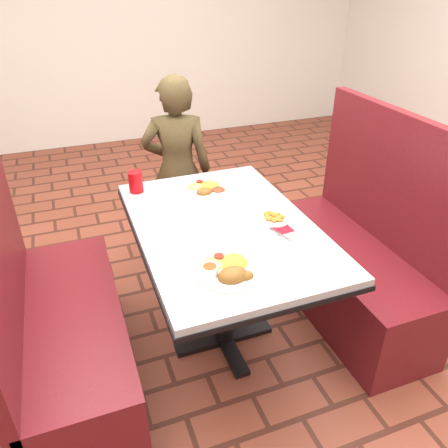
{
  "coord_description": "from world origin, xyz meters",
  "views": [
    {
      "loc": [
        -0.62,
        -1.66,
        1.79
      ],
      "look_at": [
        0.0,
        0.0,
        0.75
      ],
      "focal_mm": 35.0,
      "sensor_mm": 36.0,
      "label": 1
    }
  ],
  "objects": [
    {
      "name": "far_dinner_plate",
      "position": [
        0.04,
        0.36,
        0.77
      ],
      "size": [
        0.26,
        0.26,
        0.07
      ],
      "rotation": [
        0.0,
        0.0,
        -0.17
      ],
      "color": "white",
      "rests_on": "dining_table"
    },
    {
      "name": "fork_utensil",
      "position": [
        -0.11,
        -0.38,
        0.76
      ],
      "size": [
        0.05,
        0.16,
        0.0
      ],
      "primitive_type": "cube",
      "rotation": [
        0.0,
        0.0,
        0.26
      ],
      "color": "silver",
      "rests_on": "dining_table"
    },
    {
      "name": "dining_table",
      "position": [
        0.0,
        0.0,
        0.65
      ],
      "size": [
        0.81,
        1.21,
        0.75
      ],
      "color": "#AEB0B2",
      "rests_on": "ground"
    },
    {
      "name": "diner_person",
      "position": [
        0.03,
        0.97,
        0.63
      ],
      "size": [
        0.52,
        0.42,
        1.25
      ],
      "primitive_type": "imported",
      "rotation": [
        0.0,
        0.0,
        2.85
      ],
      "color": "brown",
      "rests_on": "ground"
    },
    {
      "name": "knife_utensil",
      "position": [
        -0.12,
        -0.31,
        0.76
      ],
      "size": [
        0.06,
        0.17,
        0.0
      ],
      "primitive_type": "cube",
      "rotation": [
        0.0,
        0.0,
        -0.3
      ],
      "color": "silver",
      "rests_on": "dining_table"
    },
    {
      "name": "booth_bench_right",
      "position": [
        0.8,
        0.0,
        0.33
      ],
      "size": [
        0.47,
        1.2,
        1.17
      ],
      "color": "maroon",
      "rests_on": "ground"
    },
    {
      "name": "lettuce_shreds",
      "position": [
        0.04,
        0.06,
        0.75
      ],
      "size": [
        0.28,
        0.32,
        0.0
      ],
      "primitive_type": null,
      "color": "#A0C64F",
      "rests_on": "dining_table"
    },
    {
      "name": "red_tumbler",
      "position": [
        -0.32,
        0.49,
        0.81
      ],
      "size": [
        0.08,
        0.08,
        0.11
      ],
      "primitive_type": "cylinder",
      "color": "red",
      "rests_on": "dining_table"
    },
    {
      "name": "maroon_napkin",
      "position": [
        0.23,
        -0.13,
        0.75
      ],
      "size": [
        0.1,
        0.1,
        0.0
      ],
      "primitive_type": "cube",
      "rotation": [
        0.0,
        0.0,
        0.1
      ],
      "color": "maroon",
      "rests_on": "dining_table"
    },
    {
      "name": "spoon_utensil",
      "position": [
        0.2,
        -0.18,
        0.76
      ],
      "size": [
        0.05,
        0.13,
        0.0
      ],
      "primitive_type": "cube",
      "rotation": [
        0.0,
        0.0,
        0.31
      ],
      "color": "silver",
      "rests_on": "dining_table"
    },
    {
      "name": "plantain_plate",
      "position": [
        0.23,
        -0.04,
        0.76
      ],
      "size": [
        0.17,
        0.17,
        0.03
      ],
      "rotation": [
        0.0,
        0.0,
        -0.34
      ],
      "color": "white",
      "rests_on": "dining_table"
    },
    {
      "name": "paper_napkin",
      "position": [
        0.24,
        -0.46,
        0.76
      ],
      "size": [
        0.25,
        0.21,
        0.01
      ],
      "primitive_type": "cube",
      "rotation": [
        0.0,
        0.0,
        -0.28
      ],
      "color": "white",
      "rests_on": "dining_table"
    },
    {
      "name": "booth_bench_left",
      "position": [
        -0.8,
        0.0,
        0.33
      ],
      "size": [
        0.47,
        1.2,
        1.17
      ],
      "color": "maroon",
      "rests_on": "ground"
    },
    {
      "name": "near_dinner_plate",
      "position": [
        -0.12,
        -0.36,
        0.78
      ],
      "size": [
        0.28,
        0.28,
        0.09
      ],
      "rotation": [
        0.0,
        0.0,
        0.06
      ],
      "color": "white",
      "rests_on": "dining_table"
    }
  ]
}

